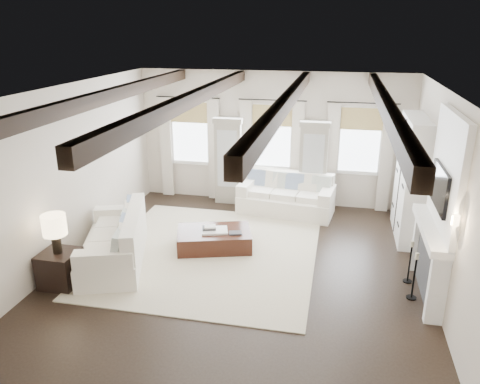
% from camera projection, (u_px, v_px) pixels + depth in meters
% --- Properties ---
extents(ground, '(7.50, 7.50, 0.00)m').
position_uv_depth(ground, '(239.00, 273.00, 8.34)').
color(ground, black).
rests_on(ground, ground).
extents(room_shell, '(6.54, 7.54, 3.22)m').
position_uv_depth(room_shell, '(291.00, 161.00, 8.39)').
color(room_shell, beige).
rests_on(room_shell, ground).
extents(area_rug, '(4.02, 4.34, 0.02)m').
position_uv_depth(area_rug, '(210.00, 253.00, 9.07)').
color(area_rug, beige).
rests_on(area_rug, ground).
extents(sofa_back, '(2.28, 1.25, 0.93)m').
position_uv_depth(sofa_back, '(287.00, 196.00, 11.00)').
color(sofa_back, white).
rests_on(sofa_back, ground).
extents(sofa_left, '(1.70, 2.48, 0.97)m').
position_uv_depth(sofa_left, '(117.00, 242.00, 8.62)').
color(sofa_left, white).
rests_on(sofa_left, ground).
extents(ottoman, '(1.62, 1.27, 0.37)m').
position_uv_depth(ottoman, '(214.00, 239.00, 9.24)').
color(ottoman, black).
rests_on(ottoman, ground).
extents(tray, '(0.59, 0.51, 0.04)m').
position_uv_depth(tray, '(215.00, 231.00, 9.14)').
color(tray, white).
rests_on(tray, ottoman).
extents(book_lower, '(0.31, 0.27, 0.04)m').
position_uv_depth(book_lower, '(209.00, 228.00, 9.15)').
color(book_lower, '#262628').
rests_on(book_lower, tray).
extents(book_upper, '(0.26, 0.23, 0.03)m').
position_uv_depth(book_upper, '(210.00, 227.00, 9.13)').
color(book_upper, beige).
rests_on(book_upper, book_lower).
extents(book_loose, '(0.28, 0.24, 0.03)m').
position_uv_depth(book_loose, '(235.00, 233.00, 9.04)').
color(book_loose, '#262628').
rests_on(book_loose, ottoman).
extents(side_table_front, '(0.60, 0.60, 0.60)m').
position_uv_depth(side_table_front, '(60.00, 268.00, 7.90)').
color(side_table_front, black).
rests_on(side_table_front, ground).
extents(lamp_front, '(0.39, 0.39, 0.68)m').
position_uv_depth(lamp_front, '(54.00, 227.00, 7.64)').
color(lamp_front, black).
rests_on(lamp_front, side_table_front).
extents(side_table_back, '(0.36, 0.36, 0.53)m').
position_uv_depth(side_table_back, '(227.00, 188.00, 11.95)').
color(side_table_back, black).
rests_on(side_table_back, ground).
extents(lamp_back, '(0.32, 0.32, 0.55)m').
position_uv_depth(lamp_back, '(227.00, 164.00, 11.74)').
color(lamp_back, black).
rests_on(lamp_back, side_table_back).
extents(candlestick_near, '(0.16, 0.16, 0.81)m').
position_uv_depth(candlestick_near, '(414.00, 280.00, 7.47)').
color(candlestick_near, black).
rests_on(candlestick_near, ground).
extents(candlestick_far, '(0.16, 0.16, 0.77)m').
position_uv_depth(candlestick_far, '(409.00, 265.00, 7.97)').
color(candlestick_far, black).
rests_on(candlestick_far, ground).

